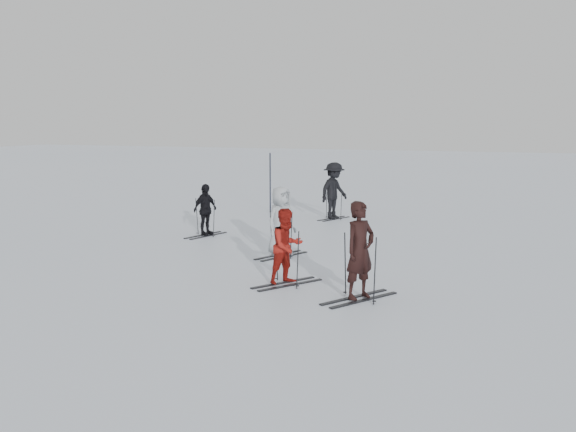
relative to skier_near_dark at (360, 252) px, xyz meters
The scene contains 12 objects.
ground 4.12m from the skier_near_dark, 136.86° to the left, with size 120.00×120.00×0.00m, color silver.
skier_near_dark is the anchor object (origin of this frame).
skier_red 1.86m from the skier_near_dark, 161.74° to the left, with size 0.80×0.62×1.64m, color maroon.
skier_grey 4.39m from the skier_near_dark, 132.00° to the left, with size 0.88×0.58×1.81m, color #A0A6AA.
skier_uphill_left 8.12m from the skier_near_dark, 139.83° to the left, with size 0.92×0.38×1.58m, color black.
skier_uphill_far 10.45m from the skier_near_dark, 109.34° to the left, with size 1.30×0.75×2.01m, color black.
skis_near_dark 0.29m from the skier_near_dark, ahead, with size 0.98×1.86×1.35m, color black, non-canonical shape.
skis_red 1.89m from the skier_near_dark, 161.74° to the left, with size 0.92×1.74×1.27m, color black, non-canonical shape.
skis_grey 4.40m from the skier_near_dark, 132.00° to the left, with size 0.90×1.69×1.23m, color black, non-canonical shape.
skis_uphill_left 8.13m from the skier_near_dark, 139.83° to the left, with size 0.86×1.62×1.18m, color black, non-canonical shape.
skis_uphill_far 10.46m from the skier_near_dark, 109.34° to the left, with size 0.81×1.53×1.12m, color black, non-canonical shape.
piste_marker 12.35m from the skier_near_dark, 120.41° to the left, with size 0.05×0.05×2.29m, color black.
Camera 1 is at (5.95, -14.84, 3.55)m, focal length 40.00 mm.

